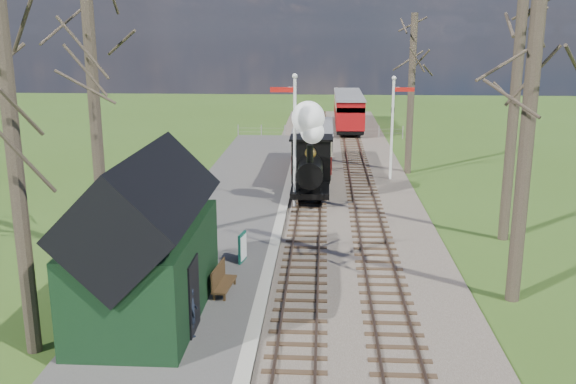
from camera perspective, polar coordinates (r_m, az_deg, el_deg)
name	(u,v)px	position (r m, az deg, el deg)	size (l,w,h in m)	color
distant_hills	(329,229)	(80.85, 3.67, -3.28)	(114.40, 48.00, 22.02)	#385B23
ballast_bed	(336,179)	(35.66, 4.25, 1.16)	(8.00, 60.00, 0.10)	brown
track_near	(312,178)	(35.65, 2.16, 1.27)	(1.60, 60.00, 0.15)	brown
track_far	(359,178)	(35.70, 6.34, 1.21)	(1.60, 60.00, 0.15)	brown
platform	(229,218)	(28.21, -5.31, -2.29)	(5.00, 44.00, 0.20)	#474442
coping_strip	(281,219)	(27.96, -0.64, -2.37)	(0.40, 44.00, 0.21)	#B2AD9E
station_shed	(146,245)	(18.39, -12.52, -4.60)	(3.25, 6.30, 4.78)	black
semaphore_near	(293,132)	(29.11, 0.46, 5.39)	(1.22, 0.24, 6.22)	silver
semaphore_far	(394,120)	(35.25, 9.38, 6.31)	(1.22, 0.24, 5.72)	silver
bare_trees	(344,113)	(23.02, 5.01, 6.97)	(15.51, 22.39, 12.00)	#382D23
fence_line	(320,131)	(49.32, 2.85, 5.42)	(12.60, 0.08, 1.00)	slate
locomotive	(310,156)	(30.91, 2.01, 3.23)	(1.92, 4.48, 4.80)	black
coach	(313,146)	(36.98, 2.24, 4.13)	(2.24, 7.68, 2.36)	black
red_carriage_a	(349,114)	(51.09, 5.48, 6.91)	(2.27, 5.62, 2.39)	black
red_carriage_b	(347,106)	(56.55, 5.28, 7.62)	(2.27, 5.62, 2.39)	black
sign_board	(243,247)	(22.52, -4.07, -4.93)	(0.22, 0.71, 1.04)	#104C3B
bench	(221,280)	(20.09, -5.97, -7.74)	(0.59, 1.55, 0.87)	#402B16
person	(191,311)	(17.41, -8.60, -10.45)	(0.49, 0.32, 1.36)	black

